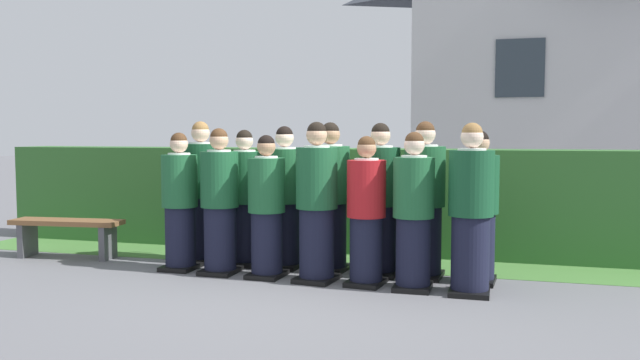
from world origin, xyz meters
The scene contains 19 objects.
ground_plane centered at (0.00, 0.00, 0.00)m, with size 60.00×60.00×0.00m, color slate.
student_front_row_0 centered at (-1.62, 0.15, 0.74)m, with size 0.41×0.45×1.56m.
student_front_row_1 centered at (-1.10, 0.09, 0.77)m, with size 0.42×0.46×1.61m.
student_front_row_2 centered at (-0.54, 0.05, 0.73)m, with size 0.40×0.46×1.54m.
student_front_row_3 centered at (0.04, 0.01, 0.80)m, with size 0.44×0.52×1.68m.
student_in_red_blazer centered at (0.57, -0.02, 0.73)m, with size 0.40×0.48×1.53m.
student_front_row_5 centered at (1.06, -0.08, 0.75)m, with size 0.41×0.45×1.57m.
student_front_row_6 centered at (1.62, -0.11, 0.79)m, with size 0.43×0.52×1.66m.
student_rear_row_0 centered at (-1.60, 0.66, 0.81)m, with size 0.44×0.55×1.70m.
student_rear_row_1 centered at (-1.01, 0.60, 0.76)m, with size 0.42×0.48×1.60m.
student_rear_row_2 centered at (-0.51, 0.59, 0.78)m, with size 0.43×0.48×1.64m.
student_rear_row_3 centered at (0.04, 0.56, 0.80)m, with size 0.44×0.51×1.68m.
student_rear_row_4 centered at (0.62, 0.50, 0.80)m, with size 0.43×0.48×1.67m.
student_rear_row_5 centered at (1.11, 0.48, 0.80)m, with size 0.44×0.51×1.68m.
student_rear_row_6 centered at (1.67, 0.40, 0.75)m, with size 0.41×0.48×1.59m.
hedge centered at (0.00, 1.87, 0.68)m, with size 10.08×0.70×1.35m.
school_building_main centered at (3.89, 8.26, 3.46)m, with size 7.93×3.80×6.74m.
wooden_bench centered at (-3.31, 0.38, 0.35)m, with size 1.43×0.49×0.48m.
lawn_strip centered at (0.00, 1.07, 0.00)m, with size 10.08×0.90×0.01m, color #477A38.
Camera 1 is at (1.88, -6.44, 1.56)m, focal length 36.20 mm.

